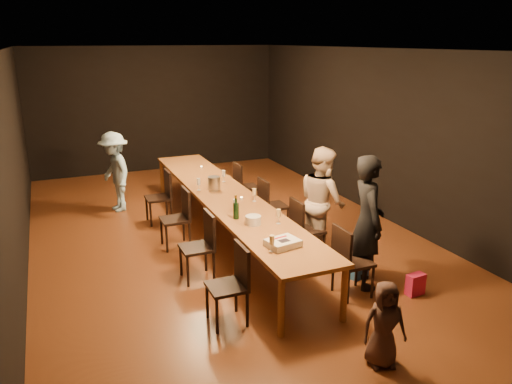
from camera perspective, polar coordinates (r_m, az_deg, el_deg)
name	(u,v)px	position (r m, az deg, el deg)	size (l,w,h in m)	color
ground	(227,238)	(8.27, -3.38, -5.30)	(10.00, 10.00, 0.00)	#412010
room_shell	(224,112)	(7.72, -3.65, 9.10)	(6.04, 10.04, 3.02)	black
table	(226,198)	(8.03, -3.47, -0.66)	(0.90, 6.00, 0.75)	#94552B
chair_right_0	(354,261)	(6.46, 11.08, -7.75)	(0.42, 0.42, 0.93)	black
chair_right_1	(308,229)	(7.40, 5.94, -4.24)	(0.42, 0.42, 0.93)	black
chair_right_2	(274,205)	(8.41, 2.03, -1.51)	(0.42, 0.42, 0.93)	black
chair_right_3	(247,187)	(9.46, -1.03, 0.62)	(0.42, 0.42, 0.93)	black
chair_left_0	(227,286)	(5.76, -3.39, -10.66)	(0.42, 0.42, 0.93)	black
chair_left_1	(197,247)	(6.80, -6.81, -6.26)	(0.42, 0.42, 0.93)	black
chair_left_2	(175,219)	(7.88, -9.28, -3.03)	(0.42, 0.42, 0.93)	black
chair_left_3	(158,197)	(8.99, -11.13, -0.59)	(0.42, 0.42, 0.93)	black
woman_birthday	(367,222)	(6.60, 12.61, -3.36)	(0.65, 0.42, 1.77)	black
woman_tan	(322,201)	(7.53, 7.57, -1.02)	(0.80, 0.63, 1.65)	beige
man_blue	(115,172)	(9.73, -15.81, 2.22)	(0.98, 0.56, 1.51)	#9ACAEE
child	(384,324)	(5.24, 14.45, -14.43)	(0.44, 0.29, 0.91)	#412A24
gift_bag_red	(415,284)	(6.80, 17.76, -10.02)	(0.24, 0.13, 0.28)	#DC2155
gift_bag_blue	(358,266)	(7.05, 11.57, -8.27)	(0.27, 0.18, 0.34)	#2762AC
birthday_cake	(283,243)	(6.04, 3.07, -5.85)	(0.43, 0.37, 0.09)	white
plate_stack	(253,220)	(6.72, -0.32, -3.23)	(0.21, 0.21, 0.12)	white
champagne_bottle	(236,207)	(6.91, -2.30, -1.71)	(0.08, 0.08, 0.34)	black
ice_bucket	(214,183)	(8.27, -4.83, 1.01)	(0.21, 0.21, 0.23)	#A3A3A7
wineglass_0	(272,244)	(5.87, 1.83, -5.91)	(0.06, 0.06, 0.21)	beige
wineglass_1	(279,217)	(6.74, 2.59, -2.82)	(0.06, 0.06, 0.21)	beige
wineglass_2	(235,206)	(7.16, -2.40, -1.60)	(0.06, 0.06, 0.21)	silver
wineglass_3	(254,195)	(7.65, -0.20, -0.34)	(0.06, 0.06, 0.21)	beige
wineglass_4	(199,184)	(8.27, -6.57, 0.88)	(0.06, 0.06, 0.21)	silver
wineglass_5	(224,176)	(8.73, -3.72, 1.83)	(0.06, 0.06, 0.21)	silver
tealight_near	(296,240)	(6.20, 4.57, -5.54)	(0.05, 0.05, 0.03)	#B2B7B2
tealight_mid	(241,198)	(7.78, -1.68, -0.73)	(0.05, 0.05, 0.03)	#B2B7B2
tealight_far	(201,167)	(9.73, -6.26, 2.82)	(0.05, 0.05, 0.03)	#B2B7B2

